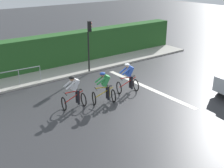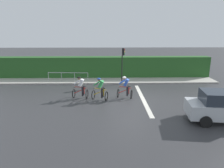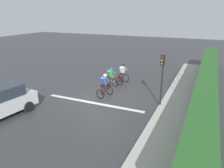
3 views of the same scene
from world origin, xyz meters
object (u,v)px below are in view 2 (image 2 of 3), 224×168
Objects in this scene: traffic_light_near_crossing at (123,61)px; pedestrian_railing_kerbside at (68,75)px; car_silver at (224,107)px; cyclist_second at (100,89)px; cyclist_mid at (125,88)px; cyclist_lead at (81,88)px.

traffic_light_near_crossing is 0.87× the size of pedestrian_railing_kerbside.
cyclist_second is at bearing 62.24° from car_silver.
pedestrian_railing_kerbside is at bearing 48.98° from cyclist_mid.
pedestrian_railing_kerbside is at bearing 33.87° from cyclist_second.
car_silver is (-4.10, -5.19, 0.08)m from cyclist_mid.
cyclist_second is at bearing -146.13° from pedestrian_railing_kerbside.
cyclist_lead is 0.50× the size of traffic_light_near_crossing.
cyclist_lead is at bearing 64.08° from car_silver.
cyclist_lead is 4.72m from pedestrian_railing_kerbside.
cyclist_second is 5.80m from pedestrian_railing_kerbside.
cyclist_lead is 3.34m from cyclist_mid.
cyclist_lead is at bearing -158.16° from pedestrian_railing_kerbside.
cyclist_lead reaches higher than pedestrian_railing_kerbside.
traffic_light_near_crossing is at bearing -95.10° from pedestrian_railing_kerbside.
traffic_light_near_crossing reaches higher than cyclist_second.
car_silver is 9.65m from traffic_light_near_crossing.
cyclist_mid is 6.61m from car_silver.
cyclist_mid is 0.43× the size of pedestrian_railing_kerbside.
traffic_light_near_crossing reaches higher than cyclist_mid.
car_silver reaches higher than cyclist_second.
cyclist_lead and cyclist_mid have the same top height.
cyclist_second and cyclist_mid have the same top height.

